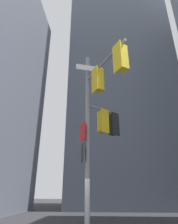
# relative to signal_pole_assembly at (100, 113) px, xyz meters

# --- Properties ---
(building_mid_block) EXTENTS (16.14, 16.14, 42.47)m
(building_mid_block) POSITION_rel_signal_pole_assembly_xyz_m (3.36, 24.06, 16.11)
(building_mid_block) COLOR #4C5460
(building_mid_block) RESTS_ON ground
(signal_pole_assembly) EXTENTS (2.13, 3.91, 8.26)m
(signal_pole_assembly) POSITION_rel_signal_pole_assembly_xyz_m (0.00, 0.00, 0.00)
(signal_pole_assembly) COLOR gray
(signal_pole_assembly) RESTS_ON ground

